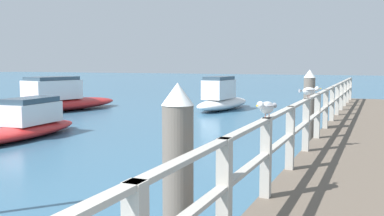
{
  "coord_description": "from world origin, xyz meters",
  "views": [
    {
      "loc": [
        0.14,
        0.23,
        2.16
      ],
      "look_at": [
        -2.46,
        6.31,
        1.48
      ],
      "focal_mm": 41.46,
      "sensor_mm": 36.0,
      "label": 1
    }
  ],
  "objects": [
    {
      "name": "seagull_background",
      "position": [
        -1.12,
        8.89,
        1.63
      ],
      "size": [
        0.39,
        0.34,
        0.21
      ],
      "rotation": [
        0.0,
        0.0,
        5.42
      ],
      "color": "white",
      "rests_on": "pier_railing"
    },
    {
      "name": "boat_3",
      "position": [
        -9.3,
        9.98,
        0.37
      ],
      "size": [
        1.69,
        4.66,
        1.14
      ],
      "rotation": [
        0.0,
        0.0,
        0.06
      ],
      "color": "red",
      "rests_on": "ground_plane"
    },
    {
      "name": "pier_deck",
      "position": [
        0.0,
        10.97,
        0.25
      ],
      "size": [
        2.41,
        21.94,
        0.5
      ],
      "primitive_type": "cube",
      "color": "brown",
      "rests_on": "ground_plane"
    },
    {
      "name": "pier_railing",
      "position": [
        -1.12,
        10.97,
        1.12
      ],
      "size": [
        0.12,
        20.46,
        0.99
      ],
      "color": "#B2ADA3",
      "rests_on": "pier_deck"
    },
    {
      "name": "dock_piling_near",
      "position": [
        -1.5,
        3.76,
        1.0
      ],
      "size": [
        0.29,
        0.29,
        1.99
      ],
      "color": "#6B6056",
      "rests_on": "ground_plane"
    },
    {
      "name": "dock_piling_far",
      "position": [
        -1.5,
        11.54,
        1.0
      ],
      "size": [
        0.29,
        0.29,
        1.99
      ],
      "color": "#6B6056",
      "rests_on": "ground_plane"
    },
    {
      "name": "boat_4",
      "position": [
        -6.57,
        19.38,
        0.51
      ],
      "size": [
        1.84,
        4.6,
        1.54
      ],
      "rotation": [
        0.0,
        0.0,
        3.05
      ],
      "color": "white",
      "rests_on": "ground_plane"
    },
    {
      "name": "boat_0",
      "position": [
        -13.17,
        16.2,
        0.51
      ],
      "size": [
        3.3,
        6.15,
        1.54
      ],
      "rotation": [
        0.0,
        0.0,
        2.92
      ],
      "color": "red",
      "rests_on": "ground_plane"
    },
    {
      "name": "seagull_foreground",
      "position": [
        -1.13,
        5.5,
        1.63
      ],
      "size": [
        0.22,
        0.47,
        0.21
      ],
      "rotation": [
        0.0,
        0.0,
        2.93
      ],
      "color": "white",
      "rests_on": "pier_railing"
    }
  ]
}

